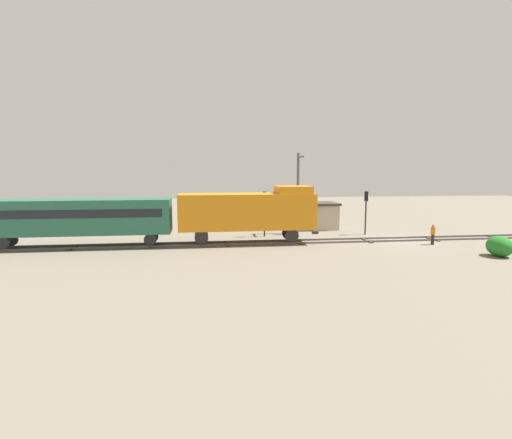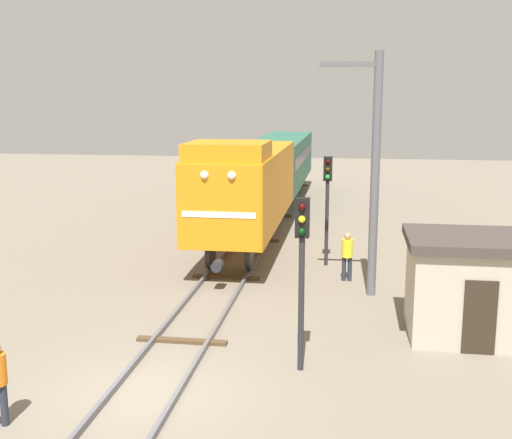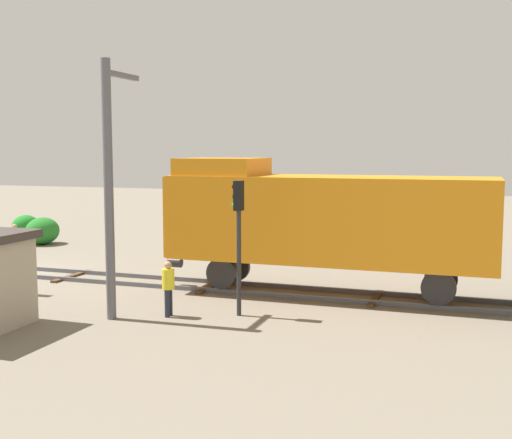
{
  "view_description": "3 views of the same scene",
  "coord_description": "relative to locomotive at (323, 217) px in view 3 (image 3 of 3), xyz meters",
  "views": [
    {
      "loc": [
        -32.42,
        16.94,
        6.11
      ],
      "look_at": [
        -0.11,
        12.66,
        2.03
      ],
      "focal_mm": 28.0,
      "sensor_mm": 36.0,
      "label": 1
    },
    {
      "loc": [
        4.26,
        -12.35,
        6.34
      ],
      "look_at": [
        0.87,
        10.33,
        1.9
      ],
      "focal_mm": 45.0,
      "sensor_mm": 36.0,
      "label": 2
    },
    {
      "loc": [
        21.41,
        18.12,
        5.04
      ],
      "look_at": [
        -1.48,
        10.29,
        2.42
      ],
      "focal_mm": 45.0,
      "sensor_mm": 36.0,
      "label": 3
    }
  ],
  "objects": [
    {
      "name": "catenary_mast",
      "position": [
        4.94,
        -5.29,
        1.31
      ],
      "size": [
        1.94,
        0.28,
        7.68
      ],
      "color": "#595960",
      "rests_on": "ground"
    },
    {
      "name": "bush_mid",
      "position": [
        -9.68,
        -20.1,
        -2.15
      ],
      "size": [
        1.71,
        1.4,
        1.24
      ],
      "primitive_type": "ellipsoid",
      "color": "#1E7A26",
      "rests_on": "ground"
    },
    {
      "name": "ground_plane",
      "position": [
        0.0,
        -13.21,
        -2.77
      ],
      "size": [
        108.42,
        108.42,
        0.0
      ],
      "primitive_type": "plane",
      "color": "#756B5B"
    },
    {
      "name": "worker_by_signal",
      "position": [
        4.2,
        -3.79,
        -1.78
      ],
      "size": [
        0.38,
        0.38,
        1.7
      ],
      "rotation": [
        0.0,
        0.0,
        2.28
      ],
      "color": "#262B38",
      "rests_on": "ground"
    },
    {
      "name": "worker_near_track",
      "position": [
        -2.4,
        -14.86,
        -1.78
      ],
      "size": [
        0.38,
        0.38,
        1.7
      ],
      "rotation": [
        0.0,
        0.0,
        1.67
      ],
      "color": "#262B38",
      "rests_on": "ground"
    },
    {
      "name": "railway_track",
      "position": [
        0.0,
        -13.21,
        -2.7
      ],
      "size": [
        2.4,
        72.28,
        0.16
      ],
      "color": "#595960",
      "rests_on": "ground"
    },
    {
      "name": "bush_near",
      "position": [
        -7.2,
        -17.02,
        -2.05
      ],
      "size": [
        2.0,
        1.64,
        1.45
      ],
      "primitive_type": "ellipsoid",
      "color": "#237526",
      "rests_on": "ground"
    },
    {
      "name": "traffic_signal_mid",
      "position": [
        3.4,
        -1.81,
        0.1
      ],
      "size": [
        0.32,
        0.34,
        4.13
      ],
      "color": "#262628",
      "rests_on": "ground"
    },
    {
      "name": "locomotive",
      "position": [
        0.0,
        0.0,
        0.0
      ],
      "size": [
        2.9,
        11.6,
        4.6
      ],
      "color": "orange",
      "rests_on": "railway_track"
    }
  ]
}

